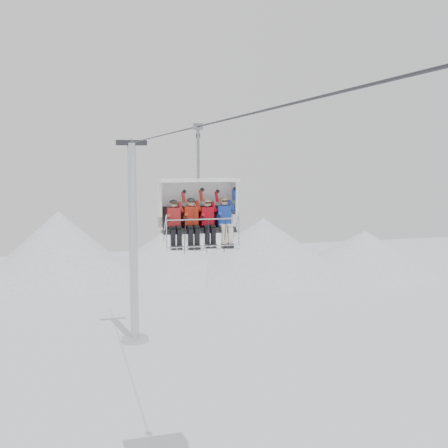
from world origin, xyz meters
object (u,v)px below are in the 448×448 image
object	(u,v)px
skier_center_left	(192,220)
skier_far_right	(225,219)
lift_tower_right	(134,257)
chairlift_carrier	(197,205)
skier_center_right	(208,220)
skier_far_left	(174,221)

from	to	relation	value
skier_center_left	skier_far_right	size ratio (longest dim) A/B	1.00
skier_center_left	skier_far_right	world-z (taller)	same
skier_center_left	lift_tower_right	bearing A→B (deg)	89.17
lift_tower_right	chairlift_carrier	xyz separation A→B (m)	(0.00, -18.76, 4.95)
lift_tower_right	skier_center_left	size ratio (longest dim) A/B	7.64
chairlift_carrier	skier_far_right	bearing A→B (deg)	-19.56
lift_tower_right	skier_center_right	xyz separation A→B (m)	(0.28, -19.06, 4.45)
lift_tower_right	chairlift_carrier	size ratio (longest dim) A/B	3.38
skier_center_right	skier_center_left	bearing A→B (deg)	179.43
chairlift_carrier	skier_far_left	bearing A→B (deg)	-160.18
skier_far_left	skier_center_right	distance (m)	1.13
skier_center_right	skier_far_left	bearing A→B (deg)	179.97
chairlift_carrier	skier_far_left	world-z (taller)	chairlift_carrier
lift_tower_right	chairlift_carrier	world-z (taller)	lift_tower_right
skier_center_left	skier_far_right	bearing A→B (deg)	0.00
skier_far_left	skier_far_right	world-z (taller)	skier_far_right
chairlift_carrier	skier_far_right	xyz separation A→B (m)	(0.85, -0.30, -0.48)
chairlift_carrier	skier_center_right	bearing A→B (deg)	-48.25
skier_far_right	skier_center_right	bearing A→B (deg)	-179.46
lift_tower_right	skier_far_left	xyz separation A→B (m)	(-0.86, -19.06, 4.45)
skier_far_right	skier_far_left	bearing A→B (deg)	-179.84
skier_center_left	skier_center_right	distance (m)	0.55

